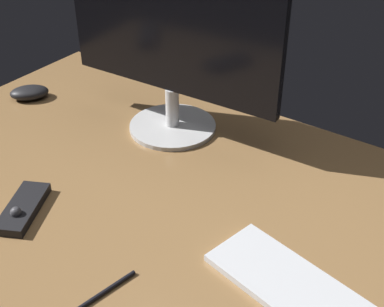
{
  "coord_description": "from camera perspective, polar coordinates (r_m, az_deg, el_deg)",
  "views": [
    {
      "loc": [
        54.75,
        -70.39,
        71.31
      ],
      "look_at": [
        0.72,
        6.67,
        8.0
      ],
      "focal_mm": 49.34,
      "sensor_mm": 36.0,
      "label": 1
    }
  ],
  "objects": [
    {
      "name": "keyboard",
      "position": [
        0.92,
        13.73,
        -15.83
      ],
      "size": [
        43.58,
        21.23,
        1.29
      ],
      "primitive_type": "cube",
      "rotation": [
        0.0,
        0.0,
        -0.22
      ],
      "color": "silver",
      "rests_on": "desk"
    },
    {
      "name": "desk",
      "position": [
        1.14,
        -2.24,
        -4.36
      ],
      "size": [
        140.0,
        84.0,
        2.0
      ],
      "primitive_type": "cube",
      "color": "olive",
      "rests_on": "ground"
    },
    {
      "name": "computer_mouse",
      "position": [
        1.54,
        -17.17,
        6.32
      ],
      "size": [
        12.05,
        12.33,
        3.52
      ],
      "primitive_type": "ellipsoid",
      "rotation": [
        0.0,
        0.0,
        0.84
      ],
      "color": "black",
      "rests_on": "desk"
    },
    {
      "name": "pen",
      "position": [
        0.93,
        -9.85,
        -14.77
      ],
      "size": [
        3.53,
        14.27,
        0.79
      ],
      "primitive_type": "cylinder",
      "rotation": [
        0.0,
        1.57,
        1.38
      ],
      "color": "black",
      "rests_on": "desk"
    },
    {
      "name": "media_remote",
      "position": [
        1.12,
        -17.83,
        -5.67
      ],
      "size": [
        12.16,
        16.31,
        3.42
      ],
      "rotation": [
        0.0,
        0.0,
        -1.11
      ],
      "color": "black",
      "rests_on": "desk"
    },
    {
      "name": "monitor",
      "position": [
        1.22,
        -2.37,
        13.81
      ],
      "size": [
        56.0,
        21.81,
        50.73
      ],
      "rotation": [
        0.0,
        0.0,
        0.04
      ],
      "color": "silver",
      "rests_on": "desk"
    }
  ]
}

